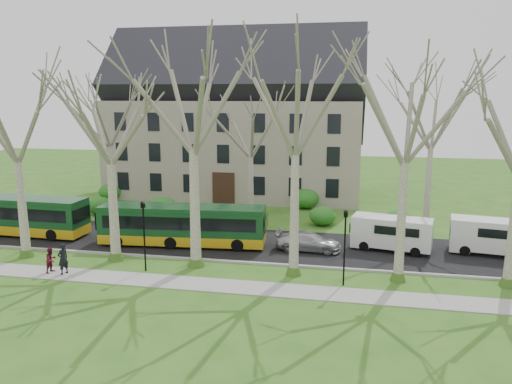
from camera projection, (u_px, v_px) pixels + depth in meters
ground at (244, 272)px, 30.53m from camera, size 120.00×120.00×0.00m
sidewalk at (235, 287)px, 28.12m from camera, size 70.00×2.00×0.06m
road at (261, 245)px, 35.82m from camera, size 80.00×8.00×0.06m
curb at (249, 263)px, 31.96m from camera, size 80.00×0.25×0.14m
building at (237, 119)px, 53.19m from camera, size 26.50×12.20×16.00m
tree_row_verge at (245, 158)px, 29.46m from camera, size 49.00×7.00×14.00m
tree_row_far at (257, 153)px, 40.20m from camera, size 33.00×7.00×12.00m
lamp_row at (241, 236)px, 29.07m from camera, size 36.22×0.22×4.30m
hedges at (227, 204)px, 44.69m from camera, size 30.60×8.60×2.00m
bus_lead at (12, 215)px, 38.43m from camera, size 12.06×2.83×3.00m
bus_follow at (183, 225)px, 35.57m from camera, size 11.91×3.38×2.94m
sedan at (308, 241)px, 34.41m from camera, size 4.54×2.00×1.30m
van_a at (392, 234)px, 34.37m from camera, size 5.59×2.98×2.32m
van_b at (493, 237)px, 33.44m from camera, size 5.72×2.84×2.39m
pedestrian_a at (63, 259)px, 29.88m from camera, size 0.68×0.81×1.90m
pedestrian_b at (51, 260)px, 30.20m from camera, size 0.72×0.85×1.54m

